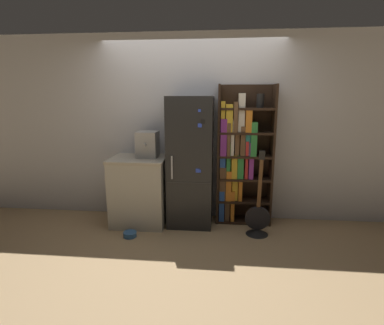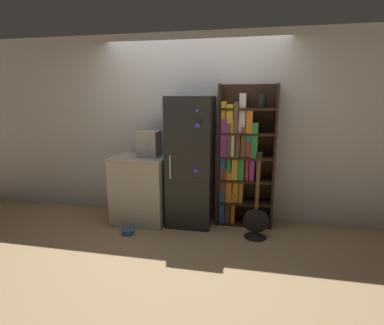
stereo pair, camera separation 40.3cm
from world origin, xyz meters
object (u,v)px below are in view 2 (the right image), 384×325
object	(u,v)px
refrigerator	(191,162)
bookshelf	(240,157)
espresso_machine	(149,144)
pet_bowl	(128,231)
guitar	(256,225)

from	to	relation	value
refrigerator	bookshelf	distance (m)	0.67
bookshelf	espresso_machine	bearing A→B (deg)	-173.88
refrigerator	pet_bowl	world-z (taller)	refrigerator
refrigerator	espresso_machine	bearing A→B (deg)	179.15
espresso_machine	refrigerator	bearing A→B (deg)	-0.85
refrigerator	guitar	world-z (taller)	refrigerator
refrigerator	bookshelf	world-z (taller)	bookshelf
espresso_machine	pet_bowl	world-z (taller)	espresso_machine
bookshelf	pet_bowl	distance (m)	1.77
espresso_machine	pet_bowl	bearing A→B (deg)	-104.31
refrigerator	guitar	distance (m)	1.18
bookshelf	guitar	distance (m)	0.92
guitar	espresso_machine	bearing A→B (deg)	168.58
refrigerator	guitar	xyz separation A→B (m)	(0.89, -0.29, -0.71)
bookshelf	pet_bowl	bearing A→B (deg)	-154.27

